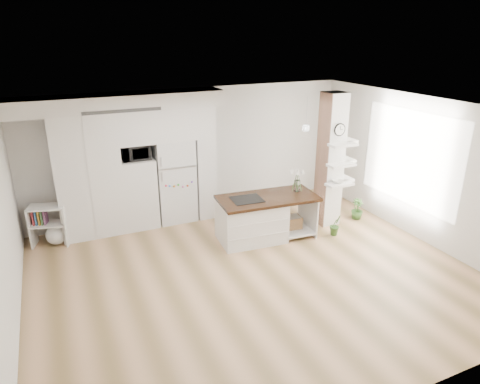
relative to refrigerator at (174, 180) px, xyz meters
The scene contains 14 objects.
floor 2.87m from the refrigerator, 78.93° to the right, with size 7.00×6.00×0.01m, color tan.
room 2.90m from the refrigerator, 78.93° to the right, with size 7.04×6.04×2.72m.
cabinet_wall 1.12m from the refrigerator, behind, with size 4.00×0.71×2.70m.
refrigerator is the anchor object (origin of this frame).
column 3.33m from the refrigerator, 28.14° to the right, with size 0.69×0.90×2.70m.
window 4.70m from the refrigerator, 30.76° to the right, with size 2.40×2.40×0.00m, color white.
pendant_light 3.59m from the refrigerator, 48.71° to the right, with size 0.12×0.12×0.10m, color white.
kitchen_island 2.00m from the refrigerator, 53.81° to the right, with size 1.94×1.04×1.42m.
bookshelf 2.51m from the refrigerator, behind, with size 0.74×0.54×0.78m.
floor_plant_a 3.41m from the refrigerator, 37.98° to the right, with size 0.23×0.19×0.42m, color #376327.
floor_plant_b 3.93m from the refrigerator, 24.48° to the right, with size 0.25×0.25×0.44m, color #376327.
microwave 1.02m from the refrigerator, behind, with size 0.54×0.37×0.30m, color #2D2D2D.
shelf_plant 3.51m from the refrigerator, 23.68° to the right, with size 0.27×0.23×0.30m, color #376327.
decor_bowl 3.34m from the refrigerator, 32.27° to the right, with size 0.22×0.22×0.05m, color white.
Camera 1 is at (-2.74, -5.55, 3.78)m, focal length 32.00 mm.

